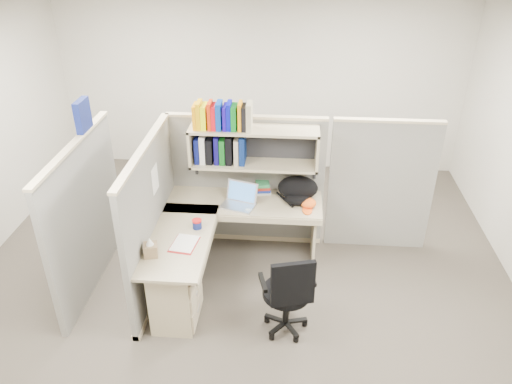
# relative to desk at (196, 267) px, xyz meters

# --- Properties ---
(ground) EXTENTS (6.00, 6.00, 0.00)m
(ground) POSITION_rel_desk_xyz_m (0.41, 0.29, -0.44)
(ground) COLOR #332D27
(ground) RESTS_ON ground
(room_shell) EXTENTS (6.00, 6.00, 6.00)m
(room_shell) POSITION_rel_desk_xyz_m (0.41, 0.29, 1.18)
(room_shell) COLOR #BBB5A8
(room_shell) RESTS_ON ground
(cubicle) EXTENTS (3.79, 1.84, 1.95)m
(cubicle) POSITION_rel_desk_xyz_m (0.04, 0.74, 0.47)
(cubicle) COLOR #5F5F5B
(cubicle) RESTS_ON ground
(desk) EXTENTS (1.74, 1.75, 0.73)m
(desk) POSITION_rel_desk_xyz_m (0.00, 0.00, 0.00)
(desk) COLOR gray
(desk) RESTS_ON ground
(laptop) EXTENTS (0.44, 0.44, 0.26)m
(laptop) POSITION_rel_desk_xyz_m (0.35, 0.74, 0.42)
(laptop) COLOR #B8B9BD
(laptop) RESTS_ON desk
(backpack) EXTENTS (0.52, 0.45, 0.27)m
(backpack) POSITION_rel_desk_xyz_m (1.00, 0.92, 0.42)
(backpack) COLOR black
(backpack) RESTS_ON desk
(orange_cap) EXTENTS (0.19, 0.22, 0.09)m
(orange_cap) POSITION_rel_desk_xyz_m (1.12, 0.80, 0.34)
(orange_cap) COLOR #F55B15
(orange_cap) RESTS_ON desk
(snack_canister) EXTENTS (0.10, 0.10, 0.10)m
(snack_canister) POSITION_rel_desk_xyz_m (-0.02, 0.28, 0.34)
(snack_canister) COLOR navy
(snack_canister) RESTS_ON desk
(tissue_box) EXTENTS (0.16, 0.16, 0.20)m
(tissue_box) POSITION_rel_desk_xyz_m (-0.37, -0.22, 0.39)
(tissue_box) COLOR #8D724F
(tissue_box) RESTS_ON desk
(mouse) EXTENTS (0.09, 0.06, 0.03)m
(mouse) POSITION_rel_desk_xyz_m (0.48, 0.66, 0.31)
(mouse) COLOR #97B9D7
(mouse) RESTS_ON desk
(paper_cup) EXTENTS (0.08, 0.08, 0.09)m
(paper_cup) POSITION_rel_desk_xyz_m (0.42, 1.04, 0.34)
(paper_cup) COLOR silver
(paper_cup) RESTS_ON desk
(book_stack) EXTENTS (0.22, 0.27, 0.12)m
(book_stack) POSITION_rel_desk_xyz_m (0.59, 1.12, 0.35)
(book_stack) COLOR gray
(book_stack) RESTS_ON desk
(loose_paper) EXTENTS (0.26, 0.32, 0.00)m
(loose_paper) POSITION_rel_desk_xyz_m (-0.10, 0.00, 0.29)
(loose_paper) COLOR white
(loose_paper) RESTS_ON desk
(task_chair) EXTENTS (0.54, 0.50, 0.96)m
(task_chair) POSITION_rel_desk_xyz_m (0.93, -0.37, -0.10)
(task_chair) COLOR black
(task_chair) RESTS_ON ground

